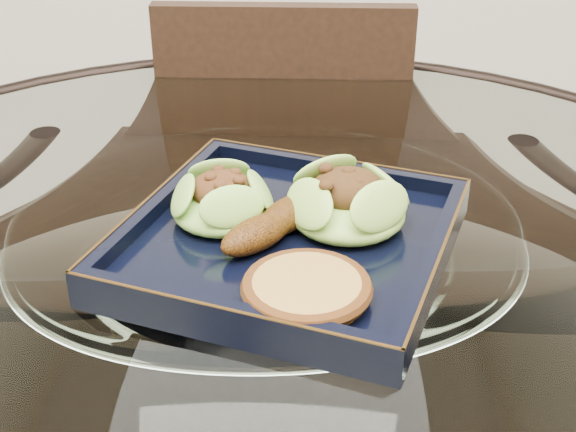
{
  "coord_description": "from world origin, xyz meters",
  "views": [
    {
      "loc": [
        0.04,
        -0.58,
        1.15
      ],
      "look_at": [
        0.02,
        0.02,
        0.8
      ],
      "focal_mm": 50.0,
      "sensor_mm": 36.0,
      "label": 1
    }
  ],
  "objects": [
    {
      "name": "lettuce_wrap_right",
      "position": [
        0.07,
        0.04,
        0.8
      ],
      "size": [
        0.12,
        0.12,
        0.04
      ],
      "primitive_type": "ellipsoid",
      "rotation": [
        0.0,
        0.0,
        0.19
      ],
      "color": "#74A830",
      "rests_on": "navy_plate"
    },
    {
      "name": "dining_table",
      "position": [
        -0.0,
        -0.0,
        0.6
      ],
      "size": [
        1.13,
        1.13,
        0.77
      ],
      "color": "white",
      "rests_on": "ground"
    },
    {
      "name": "roasted_plantain",
      "position": [
        0.02,
        0.03,
        0.8
      ],
      "size": [
        0.11,
        0.14,
        0.03
      ],
      "primitive_type": "ellipsoid",
      "rotation": [
        0.0,
        0.0,
        0.94
      ],
      "color": "#64350A",
      "rests_on": "navy_plate"
    },
    {
      "name": "dining_chair",
      "position": [
        -0.01,
        0.37,
        0.48
      ],
      "size": [
        0.37,
        0.37,
        0.86
      ],
      "rotation": [
        0.0,
        0.0,
        0.0
      ],
      "color": "black",
      "rests_on": "ground"
    },
    {
      "name": "navy_plate",
      "position": [
        0.02,
        0.02,
        0.77
      ],
      "size": [
        0.34,
        0.34,
        0.02
      ],
      "primitive_type": "cube",
      "rotation": [
        0.0,
        0.0,
        -0.32
      ],
      "color": "black",
      "rests_on": "dining_table"
    },
    {
      "name": "lettuce_wrap_left",
      "position": [
        -0.04,
        0.04,
        0.8
      ],
      "size": [
        0.1,
        0.1,
        0.03
      ],
      "primitive_type": "ellipsoid",
      "rotation": [
        0.0,
        0.0,
        -0.16
      ],
      "color": "#5D9D2D",
      "rests_on": "navy_plate"
    },
    {
      "name": "crumb_patty",
      "position": [
        0.04,
        -0.08,
        0.79
      ],
      "size": [
        0.11,
        0.11,
        0.02
      ],
      "primitive_type": "cylinder",
      "rotation": [
        0.0,
        0.0,
        0.28
      ],
      "color": "#BB8F3E",
      "rests_on": "navy_plate"
    }
  ]
}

